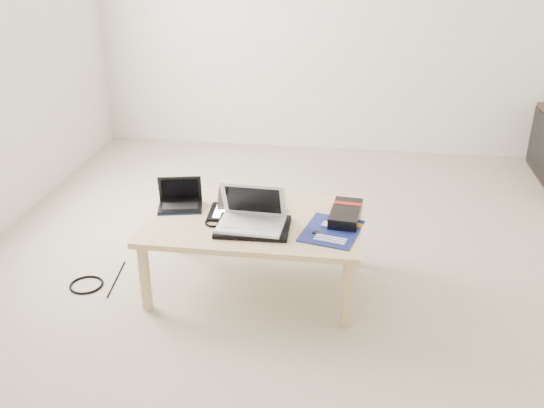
# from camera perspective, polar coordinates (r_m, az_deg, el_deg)

# --- Properties ---
(ground) EXTENTS (4.00, 4.00, 0.00)m
(ground) POSITION_cam_1_polar(r_m,az_deg,el_deg) (3.49, 4.16, -5.81)
(ground) COLOR #AAA18A
(ground) RESTS_ON ground
(coffee_table) EXTENTS (1.10, 0.70, 0.40)m
(coffee_table) POSITION_cam_1_polar(r_m,az_deg,el_deg) (3.15, -1.73, -2.16)
(coffee_table) COLOR #D3BB7F
(coffee_table) RESTS_ON ground
(book) EXTENTS (0.36, 0.32, 0.03)m
(book) POSITION_cam_1_polar(r_m,az_deg,el_deg) (3.31, -2.32, 0.54)
(book) COLOR black
(book) RESTS_ON coffee_table
(netbook) EXTENTS (0.26, 0.21, 0.17)m
(netbook) POSITION_cam_1_polar(r_m,az_deg,el_deg) (3.27, -8.63, 0.29)
(netbook) COLOR black
(netbook) RESTS_ON coffee_table
(tablet) EXTENTS (0.29, 0.23, 0.02)m
(tablet) POSITION_cam_1_polar(r_m,az_deg,el_deg) (3.18, -3.39, -0.79)
(tablet) COLOR black
(tablet) RESTS_ON coffee_table
(remote) EXTENTS (0.10, 0.21, 0.02)m
(remote) POSITION_cam_1_polar(r_m,az_deg,el_deg) (3.13, 0.40, -1.11)
(remote) COLOR silver
(remote) RESTS_ON coffee_table
(neoprene_sleeve) EXTENTS (0.37, 0.28, 0.02)m
(neoprene_sleeve) POSITION_cam_1_polar(r_m,az_deg,el_deg) (3.02, -1.80, -2.17)
(neoprene_sleeve) COLOR black
(neoprene_sleeve) RESTS_ON coffee_table
(white_laptop) EXTENTS (0.33, 0.24, 0.22)m
(white_laptop) POSITION_cam_1_polar(r_m,az_deg,el_deg) (3.00, -1.91, -1.14)
(white_laptop) COLOR white
(white_laptop) RESTS_ON neoprene_sleeve
(motherboard) EXTENTS (0.33, 0.38, 0.02)m
(motherboard) POSITION_cam_1_polar(r_m,az_deg,el_deg) (3.01, 5.65, -2.52)
(motherboard) COLOR #0C1052
(motherboard) RESTS_ON coffee_table
(gpu_box) EXTENTS (0.17, 0.30, 0.06)m
(gpu_box) POSITION_cam_1_polar(r_m,az_deg,el_deg) (3.12, 6.96, -0.94)
(gpu_box) COLOR black
(gpu_box) RESTS_ON coffee_table
(cable_coil) EXTENTS (0.11, 0.11, 0.01)m
(cable_coil) POSITION_cam_1_polar(r_m,az_deg,el_deg) (3.08, -5.45, -1.74)
(cable_coil) COLOR black
(cable_coil) RESTS_ON coffee_table
(floor_cable_coil) EXTENTS (0.23, 0.23, 0.01)m
(floor_cable_coil) POSITION_cam_1_polar(r_m,az_deg,el_deg) (3.45, -17.07, -7.28)
(floor_cable_coil) COLOR black
(floor_cable_coil) RESTS_ON ground
(floor_cable_trail) EXTENTS (0.05, 0.37, 0.01)m
(floor_cable_trail) POSITION_cam_1_polar(r_m,az_deg,el_deg) (3.47, -14.44, -6.84)
(floor_cable_trail) COLOR black
(floor_cable_trail) RESTS_ON ground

